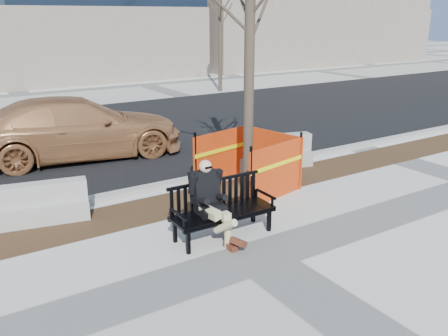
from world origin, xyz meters
The scene contains 11 objects.
ground centered at (0.00, 0.00, 0.00)m, with size 120.00×120.00×0.00m, color beige.
mulch_strip centered at (0.00, 2.60, 0.00)m, with size 40.00×1.20×0.02m, color #47301C.
asphalt_street centered at (0.00, 8.80, 0.00)m, with size 60.00×10.40×0.01m, color black.
curb centered at (0.00, 3.55, 0.06)m, with size 60.00×0.25×0.12m, color #9E9B93.
bench centered at (-0.06, 0.88, 0.00)m, with size 1.80×0.65×0.96m, color black, non-canonical shape.
seated_man centered at (-0.31, 0.93, 0.00)m, with size 0.58×0.96×1.34m, color black, non-canonical shape.
tree_fence centered at (1.61, 2.54, 0.00)m, with size 2.50×2.50×6.25m, color #EA4213, non-canonical shape.
sedan centered at (-0.73, 6.88, 0.00)m, with size 2.20×5.42×1.57m, color #A46B40.
jersey_barrier_left centered at (-2.99, 3.22, 0.00)m, with size 2.62×0.52×0.75m, color #A19E96, non-canonical shape.
jersey_barrier_right centered at (2.56, 3.56, 0.00)m, with size 2.84×0.57×0.81m, color gray, non-canonical shape.
far_tree_right centered at (8.43, 14.49, 0.00)m, with size 2.12×2.12×5.73m, color #483E2E, non-canonical shape.
Camera 1 is at (-3.96, -5.26, 3.56)m, focal length 38.05 mm.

